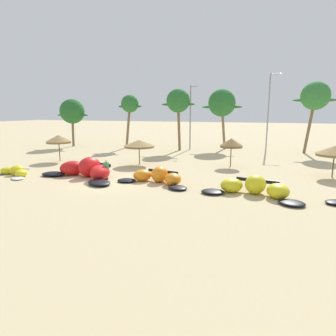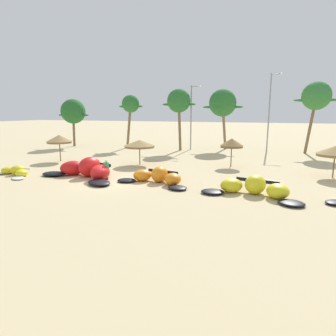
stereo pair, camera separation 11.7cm
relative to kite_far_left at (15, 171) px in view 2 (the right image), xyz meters
The scene contains 17 objects.
ground_plane 8.80m from the kite_far_left, ahead, with size 260.00×260.00×0.00m, color #C6B284.
kite_far_left is the anchor object (origin of this frame).
kite_left 6.39m from the kite_far_left, 12.59° to the left, with size 7.73×4.63×1.64m.
kite_left_of_center 12.58m from the kite_far_left, ahead, with size 6.14×3.34×1.21m.
kite_center 19.64m from the kite_far_left, ahead, with size 6.69×3.65×1.27m.
beach_umbrella_near_van 7.65m from the kite_far_left, 100.18° to the left, with size 2.71×2.71×2.87m.
beach_umbrella_middle 11.53m from the kite_far_left, 46.48° to the left, with size 3.17×3.17×2.53m.
beach_umbrella_near_palms 19.80m from the kite_far_left, 31.59° to the left, with size 2.27×2.27×2.79m.
beach_umbrella_outermost 26.77m from the kite_far_left, 18.13° to the left, with size 2.93×2.93×2.63m.
person_near_kites 8.39m from the kite_far_left, ahead, with size 0.36×0.24×1.62m.
palm_leftmost 21.78m from the kite_far_left, 114.14° to the left, with size 5.59×3.73×7.23m.
palm_left 21.35m from the kite_far_left, 88.28° to the left, with size 3.82×2.55×7.73m.
palm_left_of_gap 22.83m from the kite_far_left, 68.48° to the left, with size 4.81×3.21×8.40m.
palm_center_left 28.15m from the kite_far_left, 60.75° to the left, with size 5.78×3.85×8.48m.
palm_center_right 34.93m from the kite_far_left, 42.56° to the left, with size 5.29×3.53×9.04m.
lamppost_west 24.17m from the kite_far_left, 66.30° to the left, with size 1.48×0.24×8.88m.
lamppost_west_center 31.90m from the kite_far_left, 50.91° to the left, with size 1.65×0.24×10.40m.
Camera 2 is at (11.93, -19.06, 5.36)m, focal length 31.18 mm.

